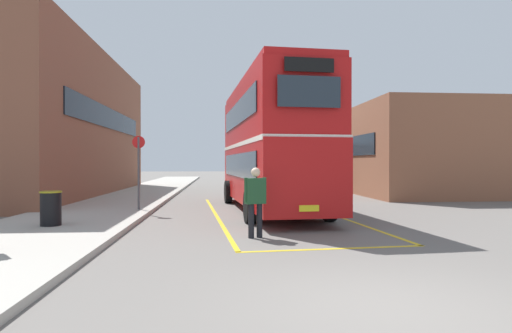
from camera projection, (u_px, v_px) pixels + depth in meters
name	position (u px, v px, depth m)	size (l,w,h in m)	color
ground_plane	(265.00, 201.00, 19.46)	(135.60, 135.60, 0.00)	#66605B
sidewalk_left	(133.00, 197.00, 21.29)	(4.00, 57.60, 0.14)	#A39E93
brick_building_left	(62.00, 125.00, 22.80)	(5.10, 18.13, 7.64)	brown
depot_building_right	(407.00, 152.00, 26.38)	(8.24, 14.22, 4.97)	brown
double_decker_bus	(269.00, 143.00, 15.73)	(3.32, 10.37, 4.75)	black
single_deck_bus	(287.00, 165.00, 30.22)	(3.65, 9.44, 3.02)	black
pedestrian_boarding	(255.00, 197.00, 10.02)	(0.54, 0.35, 1.68)	black
litter_bin	(51.00, 208.00, 11.05)	(0.55, 0.55, 0.90)	black
bus_stop_sign	(139.00, 165.00, 14.87)	(0.44, 0.08, 2.60)	#4C4C51
bay_marking_yellow	(278.00, 217.00, 13.87)	(5.07, 12.53, 0.01)	gold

